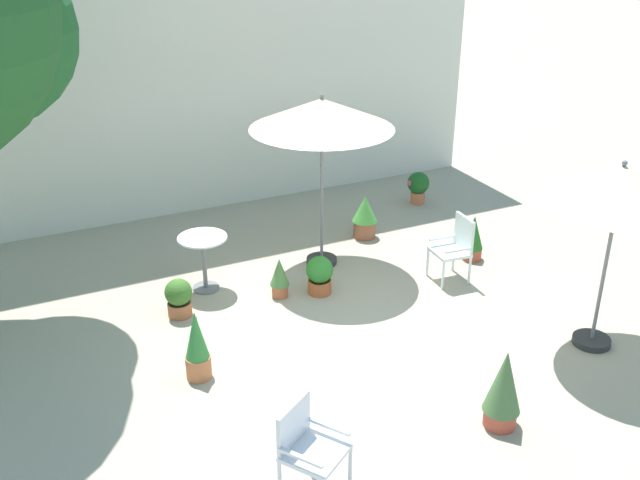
{
  "coord_description": "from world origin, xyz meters",
  "views": [
    {
      "loc": [
        -3.53,
        -6.81,
        4.72
      ],
      "look_at": [
        0.0,
        0.55,
        0.92
      ],
      "focal_mm": 40.43,
      "sensor_mm": 36.0,
      "label": 1
    }
  ],
  "objects_px": {
    "patio_umbrella_0": "(620,186)",
    "potted_plant_7": "(418,186)",
    "potted_plant_4": "(504,388)",
    "potted_plant_5": "(320,275)",
    "patio_umbrella_1": "(322,115)",
    "potted_plant_1": "(280,276)",
    "potted_plant_0": "(473,238)",
    "potted_plant_3": "(365,216)",
    "patio_chair_0": "(456,245)",
    "patio_chair_1": "(307,444)",
    "potted_plant_6": "(197,346)",
    "potted_plant_2": "(179,297)",
    "cafe_table_0": "(203,253)"
  },
  "relations": [
    {
      "from": "potted_plant_4",
      "to": "potted_plant_5",
      "type": "bearing_deg",
      "value": 97.94
    },
    {
      "from": "potted_plant_2",
      "to": "potted_plant_7",
      "type": "height_order",
      "value": "potted_plant_7"
    },
    {
      "from": "potted_plant_1",
      "to": "potted_plant_0",
      "type": "bearing_deg",
      "value": -3.5
    },
    {
      "from": "patio_umbrella_0",
      "to": "potted_plant_1",
      "type": "relative_size",
      "value": 4.1
    },
    {
      "from": "patio_chair_1",
      "to": "potted_plant_3",
      "type": "distance_m",
      "value": 5.46
    },
    {
      "from": "patio_chair_0",
      "to": "patio_chair_1",
      "type": "height_order",
      "value": "patio_chair_0"
    },
    {
      "from": "potted_plant_5",
      "to": "potted_plant_7",
      "type": "distance_m",
      "value": 3.63
    },
    {
      "from": "potted_plant_7",
      "to": "potted_plant_6",
      "type": "bearing_deg",
      "value": -146.26
    },
    {
      "from": "potted_plant_1",
      "to": "potted_plant_4",
      "type": "relative_size",
      "value": 0.64
    },
    {
      "from": "patio_chair_1",
      "to": "potted_plant_1",
      "type": "xyz_separation_m",
      "value": [
        1.14,
        3.34,
        -0.23
      ]
    },
    {
      "from": "patio_chair_0",
      "to": "potted_plant_6",
      "type": "xyz_separation_m",
      "value": [
        -3.87,
        -0.7,
        -0.12
      ]
    },
    {
      "from": "potted_plant_0",
      "to": "potted_plant_6",
      "type": "xyz_separation_m",
      "value": [
        -4.47,
        -1.1,
        0.06
      ]
    },
    {
      "from": "patio_umbrella_1",
      "to": "potted_plant_2",
      "type": "relative_size",
      "value": 4.92
    },
    {
      "from": "potted_plant_0",
      "to": "potted_plant_5",
      "type": "xyz_separation_m",
      "value": [
        -2.45,
        0.04,
        -0.07
      ]
    },
    {
      "from": "patio_chair_0",
      "to": "potted_plant_4",
      "type": "bearing_deg",
      "value": -116.71
    },
    {
      "from": "patio_umbrella_0",
      "to": "potted_plant_7",
      "type": "xyz_separation_m",
      "value": [
        0.55,
        4.66,
        -1.68
      ]
    },
    {
      "from": "patio_chair_0",
      "to": "potted_plant_3",
      "type": "bearing_deg",
      "value": 104.22
    },
    {
      "from": "potted_plant_0",
      "to": "potted_plant_4",
      "type": "height_order",
      "value": "potted_plant_4"
    },
    {
      "from": "patio_umbrella_0",
      "to": "potted_plant_3",
      "type": "height_order",
      "value": "patio_umbrella_0"
    },
    {
      "from": "potted_plant_0",
      "to": "potted_plant_3",
      "type": "xyz_separation_m",
      "value": [
        -1.05,
        1.36,
        0.02
      ]
    },
    {
      "from": "potted_plant_1",
      "to": "cafe_table_0",
      "type": "bearing_deg",
      "value": 142.76
    },
    {
      "from": "patio_umbrella_1",
      "to": "potted_plant_7",
      "type": "bearing_deg",
      "value": 28.56
    },
    {
      "from": "patio_umbrella_0",
      "to": "patio_umbrella_1",
      "type": "height_order",
      "value": "patio_umbrella_1"
    },
    {
      "from": "potted_plant_2",
      "to": "potted_plant_7",
      "type": "bearing_deg",
      "value": 21.92
    },
    {
      "from": "potted_plant_3",
      "to": "potted_plant_2",
      "type": "bearing_deg",
      "value": -161.71
    },
    {
      "from": "patio_umbrella_0",
      "to": "potted_plant_5",
      "type": "distance_m",
      "value": 3.86
    },
    {
      "from": "potted_plant_3",
      "to": "potted_plant_4",
      "type": "distance_m",
      "value": 4.63
    },
    {
      "from": "patio_umbrella_1",
      "to": "potted_plant_2",
      "type": "distance_m",
      "value": 3.02
    },
    {
      "from": "patio_umbrella_1",
      "to": "potted_plant_6",
      "type": "distance_m",
      "value": 3.58
    },
    {
      "from": "patio_umbrella_1",
      "to": "patio_chair_0",
      "type": "height_order",
      "value": "patio_umbrella_1"
    },
    {
      "from": "potted_plant_3",
      "to": "potted_plant_4",
      "type": "height_order",
      "value": "potted_plant_4"
    },
    {
      "from": "patio_umbrella_1",
      "to": "potted_plant_6",
      "type": "relative_size",
      "value": 2.99
    },
    {
      "from": "potted_plant_6",
      "to": "potted_plant_7",
      "type": "bearing_deg",
      "value": 33.74
    },
    {
      "from": "patio_umbrella_1",
      "to": "potted_plant_1",
      "type": "xyz_separation_m",
      "value": [
        -0.93,
        -0.65,
        -1.89
      ]
    },
    {
      "from": "potted_plant_5",
      "to": "potted_plant_1",
      "type": "bearing_deg",
      "value": 165.0
    },
    {
      "from": "patio_chair_0",
      "to": "potted_plant_7",
      "type": "xyz_separation_m",
      "value": [
        1.07,
        2.59,
        -0.19
      ]
    },
    {
      "from": "patio_umbrella_0",
      "to": "potted_plant_7",
      "type": "bearing_deg",
      "value": 83.27
    },
    {
      "from": "cafe_table_0",
      "to": "potted_plant_2",
      "type": "bearing_deg",
      "value": -133.63
    },
    {
      "from": "potted_plant_0",
      "to": "potted_plant_3",
      "type": "relative_size",
      "value": 1.0
    },
    {
      "from": "patio_chair_0",
      "to": "potted_plant_6",
      "type": "distance_m",
      "value": 3.93
    },
    {
      "from": "potted_plant_1",
      "to": "potted_plant_6",
      "type": "xyz_separation_m",
      "value": [
        -1.5,
        -1.28,
        0.1
      ]
    },
    {
      "from": "potted_plant_5",
      "to": "potted_plant_7",
      "type": "relative_size",
      "value": 0.94
    },
    {
      "from": "patio_umbrella_0",
      "to": "potted_plant_0",
      "type": "distance_m",
      "value": 2.97
    },
    {
      "from": "potted_plant_5",
      "to": "patio_chair_1",
      "type": "bearing_deg",
      "value": -117.28
    },
    {
      "from": "patio_umbrella_0",
      "to": "patio_chair_0",
      "type": "height_order",
      "value": "patio_umbrella_0"
    },
    {
      "from": "potted_plant_1",
      "to": "potted_plant_6",
      "type": "bearing_deg",
      "value": -139.51
    },
    {
      "from": "potted_plant_5",
      "to": "potted_plant_4",
      "type": "bearing_deg",
      "value": -82.06
    },
    {
      "from": "cafe_table_0",
      "to": "patio_chair_1",
      "type": "distance_m",
      "value": 3.98
    },
    {
      "from": "patio_umbrella_1",
      "to": "potted_plant_4",
      "type": "relative_size",
      "value": 2.86
    },
    {
      "from": "patio_chair_1",
      "to": "patio_umbrella_1",
      "type": "bearing_deg",
      "value": 62.68
    }
  ]
}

